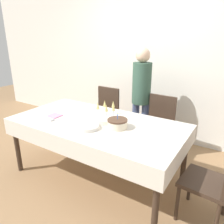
# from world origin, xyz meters

# --- Properties ---
(ground_plane) EXTENTS (12.00, 12.00, 0.00)m
(ground_plane) POSITION_xyz_m (0.00, 0.00, 0.00)
(ground_plane) COLOR #93704C
(wall_back) EXTENTS (8.00, 0.05, 2.70)m
(wall_back) POSITION_xyz_m (0.00, 1.60, 1.35)
(wall_back) COLOR silver
(wall_back) RESTS_ON ground_plane
(dining_table) EXTENTS (2.08, 1.07, 0.77)m
(dining_table) POSITION_xyz_m (0.00, 0.00, 0.67)
(dining_table) COLOR silver
(dining_table) RESTS_ON ground_plane
(dining_chair_far_left) EXTENTS (0.43, 0.43, 0.94)m
(dining_chair_far_left) POSITION_xyz_m (-0.46, 0.85, 0.51)
(dining_chair_far_left) COLOR #38281E
(dining_chair_far_left) RESTS_ON ground_plane
(dining_chair_far_right) EXTENTS (0.44, 0.44, 0.94)m
(dining_chair_far_right) POSITION_xyz_m (0.47, 0.85, 0.51)
(dining_chair_far_right) COLOR #38281E
(dining_chair_far_right) RESTS_ON ground_plane
(dining_chair_right_end) EXTENTS (0.46, 0.46, 0.94)m
(dining_chair_right_end) POSITION_xyz_m (1.36, -0.01, 0.51)
(dining_chair_right_end) COLOR #38281E
(dining_chair_right_end) RESTS_ON ground_plane
(birthday_cake) EXTENTS (0.23, 0.23, 0.18)m
(birthday_cake) POSITION_xyz_m (0.31, -0.02, 0.82)
(birthday_cake) COLOR beige
(birthday_cake) RESTS_ON dining_table
(champagne_tray) EXTENTS (0.36, 0.36, 0.18)m
(champagne_tray) POSITION_xyz_m (0.00, 0.23, 0.84)
(champagne_tray) COLOR silver
(champagne_tray) RESTS_ON dining_table
(plate_stack_main) EXTENTS (0.26, 0.26, 0.04)m
(plate_stack_main) POSITION_xyz_m (0.04, -0.22, 0.79)
(plate_stack_main) COLOR silver
(plate_stack_main) RESTS_ON dining_table
(plate_stack_dessert) EXTENTS (0.19, 0.19, 0.05)m
(plate_stack_dessert) POSITION_xyz_m (0.10, 0.02, 0.79)
(plate_stack_dessert) COLOR silver
(plate_stack_dessert) RESTS_ON dining_table
(cake_knife) EXTENTS (0.27, 0.16, 0.00)m
(cake_knife) POSITION_xyz_m (0.30, -0.18, 0.77)
(cake_knife) COLOR silver
(cake_knife) RESTS_ON dining_table
(fork_pile) EXTENTS (0.17, 0.07, 0.02)m
(fork_pile) POSITION_xyz_m (-0.54, -0.26, 0.78)
(fork_pile) COLOR silver
(fork_pile) RESTS_ON dining_table
(napkin_pile) EXTENTS (0.15, 0.15, 0.01)m
(napkin_pile) POSITION_xyz_m (-0.56, -0.13, 0.77)
(napkin_pile) COLOR pink
(napkin_pile) RESTS_ON dining_table
(person_standing) EXTENTS (0.28, 0.28, 1.58)m
(person_standing) POSITION_xyz_m (0.12, 0.99, 0.95)
(person_standing) COLOR #3F4C72
(person_standing) RESTS_ON ground_plane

